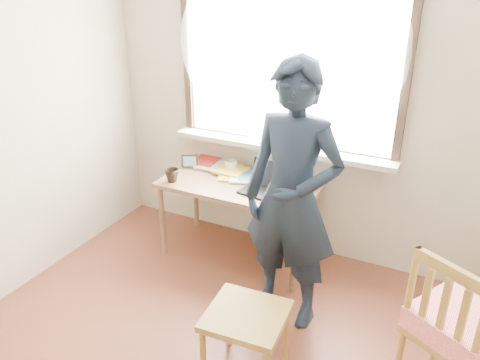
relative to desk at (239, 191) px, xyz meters
The scene contains 13 objects.
room_shell 1.81m from the desk, 73.69° to the right, with size 3.52×4.02×2.61m.
desk is the anchor object (origin of this frame).
laptop 0.28m from the desk, ahead, with size 0.36×0.31×0.22m.
mug_white 0.30m from the desk, 129.84° to the left, with size 0.11×0.11×0.09m, color white.
mug_dark 0.55m from the desk, 157.35° to the right, with size 0.12×0.12×0.11m, color black.
mouse 0.51m from the desk, 11.54° to the right, with size 0.10×0.07×0.04m, color black.
desk_clutter 0.22m from the desk, 101.97° to the left, with size 0.62×0.48×0.03m.
book_a 0.53m from the desk, 156.12° to the left, with size 0.19×0.26×0.02m, color white.
book_b 0.44m from the desk, 35.14° to the left, with size 0.20×0.27×0.02m, color white.
picture_frame 0.54m from the desk, 169.10° to the left, with size 0.13×0.08×0.11m.
work_chair 1.30m from the desk, 61.55° to the right, with size 0.47×0.46×0.45m.
side_chair 1.86m from the desk, 25.00° to the right, with size 0.60×0.59×0.96m.
person 0.86m from the desk, 38.44° to the right, with size 0.65×0.43×1.79m, color black.
Camera 1 is at (1.08, -1.40, 2.24)m, focal length 35.00 mm.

